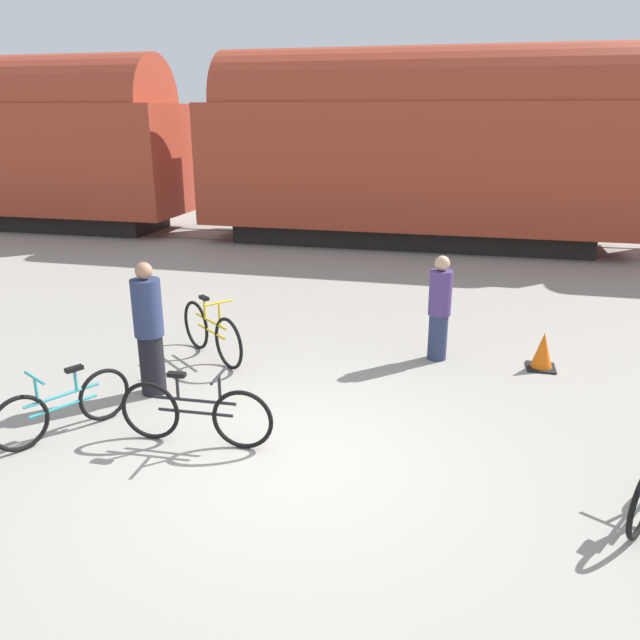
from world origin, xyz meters
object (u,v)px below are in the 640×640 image
(freight_train, at_px, (411,144))
(person_in_purple, at_px, (439,308))
(person_in_navy, at_px, (149,330))
(traffic_cone, at_px, (543,352))
(bicycle_black, at_px, (196,413))
(bicycle_teal, at_px, (64,407))
(bicycle_yellow, at_px, (212,333))

(freight_train, relative_size, person_in_purple, 23.28)
(person_in_navy, bearing_deg, person_in_purple, 125.02)
(person_in_navy, bearing_deg, traffic_cone, 116.75)
(traffic_cone, bearing_deg, bicycle_black, -141.20)
(bicycle_teal, xyz_separation_m, traffic_cone, (5.51, 3.34, -0.09))
(bicycle_teal, distance_m, bicycle_yellow, 2.70)
(bicycle_teal, bearing_deg, bicycle_black, 5.68)
(bicycle_black, height_order, person_in_navy, person_in_navy)
(bicycle_teal, distance_m, person_in_purple, 5.26)
(freight_train, xyz_separation_m, bicycle_teal, (-2.65, -12.05, -2.38))
(person_in_navy, bearing_deg, freight_train, 172.93)
(bicycle_black, distance_m, traffic_cone, 5.08)
(freight_train, relative_size, bicycle_teal, 25.31)
(bicycle_teal, distance_m, traffic_cone, 6.45)
(bicycle_yellow, xyz_separation_m, bicycle_black, (0.85, -2.45, -0.03))
(bicycle_teal, height_order, person_in_navy, person_in_navy)
(freight_train, relative_size, traffic_cone, 67.20)
(person_in_purple, relative_size, person_in_navy, 0.90)
(bicycle_yellow, height_order, bicycle_black, bicycle_yellow)
(traffic_cone, bearing_deg, bicycle_yellow, -171.31)
(bicycle_black, bearing_deg, freight_train, 84.71)
(bicycle_black, bearing_deg, person_in_navy, 135.01)
(bicycle_yellow, bearing_deg, person_in_purple, 13.02)
(person_in_purple, bearing_deg, traffic_cone, -106.71)
(bicycle_yellow, height_order, traffic_cone, bicycle_yellow)
(freight_train, bearing_deg, traffic_cone, -71.82)
(freight_train, distance_m, person_in_navy, 11.16)
(person_in_navy, bearing_deg, bicycle_teal, -14.66)
(traffic_cone, bearing_deg, person_in_navy, -157.78)
(bicycle_yellow, distance_m, traffic_cone, 4.86)
(bicycle_yellow, bearing_deg, bicycle_teal, -105.19)
(freight_train, xyz_separation_m, person_in_purple, (1.36, -8.68, -1.93))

